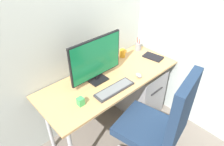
% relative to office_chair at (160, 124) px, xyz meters
% --- Properties ---
extents(ground_plane, '(8.00, 8.00, 0.00)m').
position_rel_office_chair_xyz_m(ground_plane, '(0.04, 0.67, -0.61)').
color(ground_plane, slate).
extents(wall_back, '(3.39, 0.04, 2.80)m').
position_rel_office_chair_xyz_m(wall_back, '(0.04, 1.00, 0.79)').
color(wall_back, '#B7C1BC').
rests_on(wall_back, ground_plane).
extents(wall_side_right, '(0.04, 2.47, 2.80)m').
position_rel_office_chair_xyz_m(wall_side_right, '(0.83, 0.40, 0.79)').
color(wall_side_right, '#B7C1BC').
rests_on(wall_side_right, ground_plane).
extents(desk, '(1.53, 0.61, 0.73)m').
position_rel_office_chair_xyz_m(desk, '(0.04, 0.67, 0.05)').
color(desk, tan).
rests_on(desk, ground_plane).
extents(office_chair, '(0.57, 0.62, 1.14)m').
position_rel_office_chair_xyz_m(office_chair, '(0.00, 0.00, 0.00)').
color(office_chair, black).
rests_on(office_chair, ground_plane).
extents(filing_cabinet, '(0.42, 0.55, 0.63)m').
position_rel_office_chair_xyz_m(filing_cabinet, '(0.51, 0.66, -0.29)').
color(filing_cabinet, gray).
rests_on(filing_cabinet, ground_plane).
extents(monitor, '(0.58, 0.15, 0.45)m').
position_rel_office_chair_xyz_m(monitor, '(-0.09, 0.72, 0.36)').
color(monitor, black).
rests_on(monitor, desk).
extents(keyboard, '(0.41, 0.13, 0.02)m').
position_rel_office_chair_xyz_m(keyboard, '(-0.08, 0.49, 0.13)').
color(keyboard, '#333338').
rests_on(keyboard, desk).
extents(mouse, '(0.06, 0.09, 0.04)m').
position_rel_office_chair_xyz_m(mouse, '(0.25, 0.47, 0.14)').
color(mouse, gray).
rests_on(mouse, desk).
extents(pen_holder, '(0.08, 0.08, 0.17)m').
position_rel_office_chair_xyz_m(pen_holder, '(0.68, 0.85, 0.17)').
color(pen_holder, gray).
rests_on(pen_holder, desk).
extents(notebook, '(0.17, 0.24, 0.02)m').
position_rel_office_chair_xyz_m(notebook, '(0.67, 0.61, 0.13)').
color(notebook, black).
rests_on(notebook, desk).
extents(coffee_mug, '(0.11, 0.07, 0.09)m').
position_rel_office_chair_xyz_m(coffee_mug, '(0.42, 0.87, 0.17)').
color(coffee_mug, orange).
rests_on(coffee_mug, desk).
extents(desk_clamp_accessory, '(0.05, 0.05, 0.07)m').
position_rel_office_chair_xyz_m(desk_clamp_accessory, '(-0.42, 0.54, 0.16)').
color(desk_clamp_accessory, '#3FAD59').
rests_on(desk_clamp_accessory, desk).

